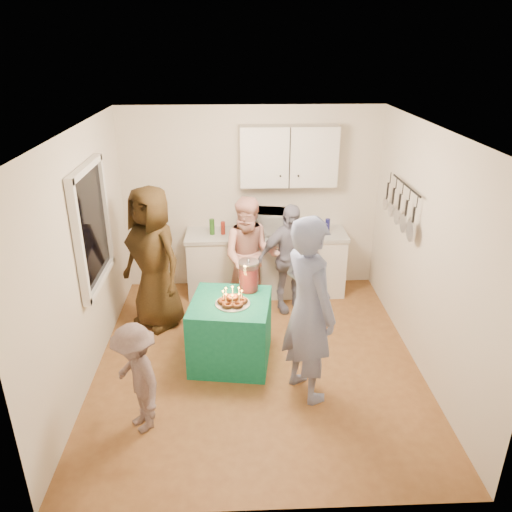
{
  "coord_description": "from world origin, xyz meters",
  "views": [
    {
      "loc": [
        -0.22,
        -4.78,
        3.39
      ],
      "look_at": [
        0.0,
        0.35,
        1.15
      ],
      "focal_mm": 35.0,
      "sensor_mm": 36.0,
      "label": 1
    }
  ],
  "objects_px": {
    "counter": "(266,264)",
    "punch_jar": "(249,277)",
    "woman_back_left": "(153,258)",
    "woman_back_right": "(289,258)",
    "party_table": "(231,331)",
    "woman_back_center": "(250,256)",
    "microwave": "(271,222)",
    "man_birthday": "(308,310)",
    "child_near_left": "(137,379)"
  },
  "relations": [
    {
      "from": "man_birthday",
      "to": "child_near_left",
      "type": "xyz_separation_m",
      "value": [
        -1.62,
        -0.46,
        -0.42
      ]
    },
    {
      "from": "party_table",
      "to": "punch_jar",
      "type": "height_order",
      "value": "punch_jar"
    },
    {
      "from": "punch_jar",
      "to": "microwave",
      "type": "bearing_deg",
      "value": 76.3
    },
    {
      "from": "microwave",
      "to": "child_near_left",
      "type": "xyz_separation_m",
      "value": [
        -1.41,
        -2.73,
        -0.52
      ]
    },
    {
      "from": "counter",
      "to": "child_near_left",
      "type": "height_order",
      "value": "child_near_left"
    },
    {
      "from": "microwave",
      "to": "woman_back_center",
      "type": "height_order",
      "value": "woman_back_center"
    },
    {
      "from": "punch_jar",
      "to": "woman_back_center",
      "type": "relative_size",
      "value": 0.21
    },
    {
      "from": "punch_jar",
      "to": "child_near_left",
      "type": "bearing_deg",
      "value": -129.17
    },
    {
      "from": "microwave",
      "to": "punch_jar",
      "type": "distance_m",
      "value": 1.47
    },
    {
      "from": "counter",
      "to": "woman_back_left",
      "type": "height_order",
      "value": "woman_back_left"
    },
    {
      "from": "woman_back_center",
      "to": "microwave",
      "type": "bearing_deg",
      "value": 64.54
    },
    {
      "from": "counter",
      "to": "punch_jar",
      "type": "relative_size",
      "value": 6.47
    },
    {
      "from": "punch_jar",
      "to": "woman_back_left",
      "type": "relative_size",
      "value": 0.19
    },
    {
      "from": "microwave",
      "to": "woman_back_center",
      "type": "xyz_separation_m",
      "value": [
        -0.3,
        -0.53,
        -0.28
      ]
    },
    {
      "from": "man_birthday",
      "to": "child_near_left",
      "type": "bearing_deg",
      "value": 77.5
    },
    {
      "from": "man_birthday",
      "to": "woman_back_right",
      "type": "relative_size",
      "value": 1.31
    },
    {
      "from": "woman_back_center",
      "to": "woman_back_right",
      "type": "relative_size",
      "value": 1.07
    },
    {
      "from": "microwave",
      "to": "woman_back_right",
      "type": "height_order",
      "value": "woman_back_right"
    },
    {
      "from": "microwave",
      "to": "woman_back_left",
      "type": "bearing_deg",
      "value": -141.84
    },
    {
      "from": "party_table",
      "to": "counter",
      "type": "bearing_deg",
      "value": 73.5
    },
    {
      "from": "party_table",
      "to": "woman_back_center",
      "type": "xyz_separation_m",
      "value": [
        0.26,
        1.15,
        0.41
      ]
    },
    {
      "from": "counter",
      "to": "woman_back_right",
      "type": "bearing_deg",
      "value": -62.21
    },
    {
      "from": "party_table",
      "to": "woman_back_left",
      "type": "bearing_deg",
      "value": 137.9
    },
    {
      "from": "counter",
      "to": "woman_back_right",
      "type": "xyz_separation_m",
      "value": [
        0.27,
        -0.51,
        0.31
      ]
    },
    {
      "from": "woman_back_left",
      "to": "woman_back_right",
      "type": "xyz_separation_m",
      "value": [
        1.71,
        0.32,
        -0.17
      ]
    },
    {
      "from": "counter",
      "to": "woman_back_center",
      "type": "relative_size",
      "value": 1.39
    },
    {
      "from": "woman_back_left",
      "to": "woman_back_center",
      "type": "xyz_separation_m",
      "value": [
        1.21,
        0.29,
        -0.12
      ]
    },
    {
      "from": "child_near_left",
      "to": "man_birthday",
      "type": "bearing_deg",
      "value": 71.69
    },
    {
      "from": "punch_jar",
      "to": "man_birthday",
      "type": "xyz_separation_m",
      "value": [
        0.56,
        -0.84,
        0.04
      ]
    },
    {
      "from": "party_table",
      "to": "woman_back_left",
      "type": "height_order",
      "value": "woman_back_left"
    },
    {
      "from": "microwave",
      "to": "child_near_left",
      "type": "distance_m",
      "value": 3.11
    },
    {
      "from": "counter",
      "to": "microwave",
      "type": "bearing_deg",
      "value": 0.0
    },
    {
      "from": "woman_back_right",
      "to": "child_near_left",
      "type": "bearing_deg",
      "value": -143.1
    },
    {
      "from": "party_table",
      "to": "man_birthday",
      "type": "xyz_separation_m",
      "value": [
        0.77,
        -0.59,
        0.59
      ]
    },
    {
      "from": "party_table",
      "to": "punch_jar",
      "type": "bearing_deg",
      "value": 50.35
    },
    {
      "from": "counter",
      "to": "woman_back_center",
      "type": "xyz_separation_m",
      "value": [
        -0.24,
        -0.53,
        0.36
      ]
    },
    {
      "from": "woman_back_center",
      "to": "man_birthday",
      "type": "bearing_deg",
      "value": -69.77
    },
    {
      "from": "punch_jar",
      "to": "woman_back_center",
      "type": "bearing_deg",
      "value": 86.89
    },
    {
      "from": "woman_back_left",
      "to": "woman_back_right",
      "type": "bearing_deg",
      "value": 49.87
    },
    {
      "from": "microwave",
      "to": "child_near_left",
      "type": "relative_size",
      "value": 0.53
    },
    {
      "from": "microwave",
      "to": "woman_back_left",
      "type": "relative_size",
      "value": 0.32
    },
    {
      "from": "man_birthday",
      "to": "microwave",
      "type": "bearing_deg",
      "value": -23.02
    },
    {
      "from": "woman_back_center",
      "to": "counter",
      "type": "bearing_deg",
      "value": 69.77
    },
    {
      "from": "party_table",
      "to": "woman_back_right",
      "type": "bearing_deg",
      "value": 56.83
    },
    {
      "from": "counter",
      "to": "punch_jar",
      "type": "height_order",
      "value": "punch_jar"
    },
    {
      "from": "woman_back_left",
      "to": "child_near_left",
      "type": "bearing_deg",
      "value": -47.53
    },
    {
      "from": "woman_back_left",
      "to": "microwave",
      "type": "bearing_deg",
      "value": 68.12
    },
    {
      "from": "punch_jar",
      "to": "party_table",
      "type": "bearing_deg",
      "value": -129.65
    },
    {
      "from": "microwave",
      "to": "child_near_left",
      "type": "bearing_deg",
      "value": -107.8
    },
    {
      "from": "party_table",
      "to": "punch_jar",
      "type": "distance_m",
      "value": 0.64
    }
  ]
}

